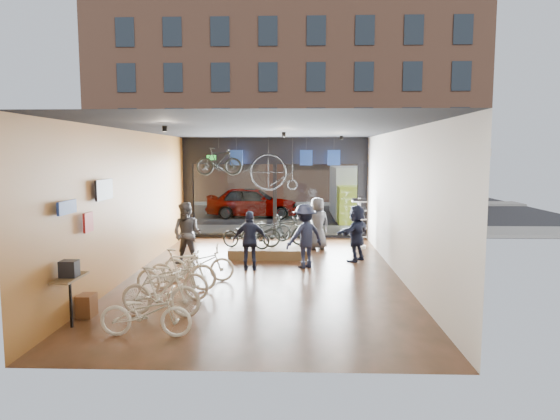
{
  "coord_description": "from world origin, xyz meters",
  "views": [
    {
      "loc": [
        0.85,
        -12.98,
        3.17
      ],
      "look_at": [
        0.35,
        1.4,
        1.56
      ],
      "focal_mm": 32.0,
      "sensor_mm": 36.0,
      "label": 1
    }
  ],
  "objects_px": {
    "customer_3": "(305,236)",
    "floor_bike_1": "(161,292)",
    "hung_bike": "(219,162)",
    "floor_bike_0": "(146,313)",
    "customer_4": "(317,224)",
    "sunglasses_rack": "(359,223)",
    "floor_bike_3": "(182,270)",
    "floor_bike_2": "(172,277)",
    "display_bike_left": "(246,235)",
    "display_platform": "(269,250)",
    "box_truck": "(357,194)",
    "customer_5": "(356,233)",
    "floor_bike_4": "(198,263)",
    "display_bike_right": "(267,229)",
    "customer_1": "(187,234)",
    "display_bike_mid": "(286,232)",
    "penny_farthing": "(276,173)",
    "street_car": "(252,202)",
    "customer_2": "(250,241)"
  },
  "relations": [
    {
      "from": "hung_bike",
      "to": "box_truck",
      "type": "bearing_deg",
      "value": -40.3
    },
    {
      "from": "customer_3",
      "to": "customer_4",
      "type": "height_order",
      "value": "customer_3"
    },
    {
      "from": "customer_3",
      "to": "floor_bike_1",
      "type": "bearing_deg",
      "value": 23.06
    },
    {
      "from": "street_car",
      "to": "customer_5",
      "type": "distance_m",
      "value": 11.02
    },
    {
      "from": "floor_bike_0",
      "to": "floor_bike_1",
      "type": "height_order",
      "value": "floor_bike_1"
    },
    {
      "from": "box_truck",
      "to": "customer_4",
      "type": "height_order",
      "value": "box_truck"
    },
    {
      "from": "floor_bike_1",
      "to": "penny_farthing",
      "type": "bearing_deg",
      "value": -5.76
    },
    {
      "from": "customer_1",
      "to": "display_bike_right",
      "type": "bearing_deg",
      "value": 59.78
    },
    {
      "from": "display_bike_right",
      "to": "customer_1",
      "type": "height_order",
      "value": "customer_1"
    },
    {
      "from": "street_car",
      "to": "floor_bike_4",
      "type": "distance_m",
      "value": 12.85
    },
    {
      "from": "box_truck",
      "to": "customer_4",
      "type": "relative_size",
      "value": 3.71
    },
    {
      "from": "floor_bike_4",
      "to": "display_platform",
      "type": "distance_m",
      "value": 3.74
    },
    {
      "from": "floor_bike_3",
      "to": "display_bike_mid",
      "type": "xyz_separation_m",
      "value": [
        2.34,
        4.06,
        0.28
      ]
    },
    {
      "from": "floor_bike_2",
      "to": "display_bike_right",
      "type": "xyz_separation_m",
      "value": [
        1.77,
        5.45,
        0.26
      ]
    },
    {
      "from": "floor_bike_2",
      "to": "customer_5",
      "type": "relative_size",
      "value": 1.06
    },
    {
      "from": "floor_bike_0",
      "to": "box_truck",
      "type": "bearing_deg",
      "value": -18.43
    },
    {
      "from": "floor_bike_0",
      "to": "display_bike_left",
      "type": "height_order",
      "value": "display_bike_left"
    },
    {
      "from": "penny_farthing",
      "to": "floor_bike_2",
      "type": "bearing_deg",
      "value": -106.29
    },
    {
      "from": "floor_bike_1",
      "to": "customer_5",
      "type": "bearing_deg",
      "value": -32.57
    },
    {
      "from": "display_bike_right",
      "to": "penny_farthing",
      "type": "distance_m",
      "value": 2.3
    },
    {
      "from": "customer_4",
      "to": "hung_bike",
      "type": "relative_size",
      "value": 1.11
    },
    {
      "from": "display_bike_mid",
      "to": "customer_3",
      "type": "relative_size",
      "value": 0.87
    },
    {
      "from": "floor_bike_0",
      "to": "display_platform",
      "type": "relative_size",
      "value": 0.68
    },
    {
      "from": "display_bike_right",
      "to": "sunglasses_rack",
      "type": "xyz_separation_m",
      "value": [
        3.09,
        0.63,
        0.12
      ]
    },
    {
      "from": "customer_4",
      "to": "customer_5",
      "type": "distance_m",
      "value": 2.09
    },
    {
      "from": "box_truck",
      "to": "sunglasses_rack",
      "type": "relative_size",
      "value": 3.79
    },
    {
      "from": "customer_1",
      "to": "hung_bike",
      "type": "relative_size",
      "value": 1.15
    },
    {
      "from": "floor_bike_0",
      "to": "sunglasses_rack",
      "type": "xyz_separation_m",
      "value": [
        4.73,
        8.44,
        0.43
      ]
    },
    {
      "from": "floor_bike_4",
      "to": "display_bike_left",
      "type": "xyz_separation_m",
      "value": [
        0.9,
        2.91,
        0.25
      ]
    },
    {
      "from": "customer_5",
      "to": "floor_bike_4",
      "type": "bearing_deg",
      "value": -22.64
    },
    {
      "from": "floor_bike_0",
      "to": "floor_bike_3",
      "type": "distance_m",
      "value": 2.97
    },
    {
      "from": "street_car",
      "to": "hung_bike",
      "type": "relative_size",
      "value": 2.89
    },
    {
      "from": "customer_4",
      "to": "sunglasses_rack",
      "type": "xyz_separation_m",
      "value": [
        1.42,
        0.28,
        -0.02
      ]
    },
    {
      "from": "floor_bike_1",
      "to": "hung_bike",
      "type": "height_order",
      "value": "hung_bike"
    },
    {
      "from": "customer_3",
      "to": "customer_4",
      "type": "distance_m",
      "value": 2.75
    },
    {
      "from": "customer_3",
      "to": "customer_5",
      "type": "relative_size",
      "value": 1.06
    },
    {
      "from": "floor_bike_3",
      "to": "customer_5",
      "type": "xyz_separation_m",
      "value": [
        4.45,
        3.4,
        0.35
      ]
    },
    {
      "from": "display_bike_right",
      "to": "customer_3",
      "type": "bearing_deg",
      "value": -170.98
    },
    {
      "from": "display_platform",
      "to": "customer_4",
      "type": "distance_m",
      "value": 1.99
    },
    {
      "from": "customer_2",
      "to": "display_platform",
      "type": "bearing_deg",
      "value": -103.57
    },
    {
      "from": "floor_bike_4",
      "to": "display_bike_right",
      "type": "height_order",
      "value": "display_bike_right"
    },
    {
      "from": "customer_1",
      "to": "penny_farthing",
      "type": "xyz_separation_m",
      "value": [
        2.39,
        3.66,
        1.59
      ]
    },
    {
      "from": "floor_bike_0",
      "to": "floor_bike_2",
      "type": "xyz_separation_m",
      "value": [
        -0.13,
        2.36,
        0.05
      ]
    },
    {
      "from": "floor_bike_2",
      "to": "display_bike_left",
      "type": "height_order",
      "value": "display_bike_left"
    },
    {
      "from": "display_platform",
      "to": "penny_farthing",
      "type": "height_order",
      "value": "penny_farthing"
    },
    {
      "from": "sunglasses_rack",
      "to": "hung_bike",
      "type": "distance_m",
      "value": 5.24
    },
    {
      "from": "sunglasses_rack",
      "to": "floor_bike_4",
      "type": "bearing_deg",
      "value": -118.0
    },
    {
      "from": "box_truck",
      "to": "display_platform",
      "type": "distance_m",
      "value": 9.32
    },
    {
      "from": "customer_1",
      "to": "floor_bike_3",
      "type": "bearing_deg",
      "value": -66.14
    },
    {
      "from": "customer_5",
      "to": "hung_bike",
      "type": "xyz_separation_m",
      "value": [
        -4.47,
        2.45,
        2.08
      ]
    }
  ]
}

